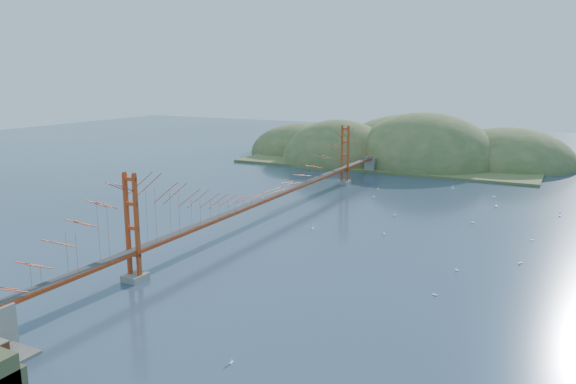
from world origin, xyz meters
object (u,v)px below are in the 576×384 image
at_px(sailboat_2, 435,294).
at_px(sailboat_0, 313,228).
at_px(sailboat_1, 384,233).
at_px(bridge, 272,172).

bearing_deg(sailboat_2, sailboat_0, 141.81).
bearing_deg(sailboat_2, sailboat_1, 120.98).
bearing_deg(sailboat_1, sailboat_0, -168.04).
xyz_separation_m(bridge, sailboat_2, (29.29, -19.66, -6.87)).
relative_size(bridge, sailboat_0, 126.30).
distance_m(bridge, sailboat_1, 19.42).
distance_m(bridge, sailboat_2, 35.95).
bearing_deg(sailboat_1, bridge, 176.58).
bearing_deg(sailboat_0, bridge, 159.16).
height_order(sailboat_1, sailboat_0, sailboat_0).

